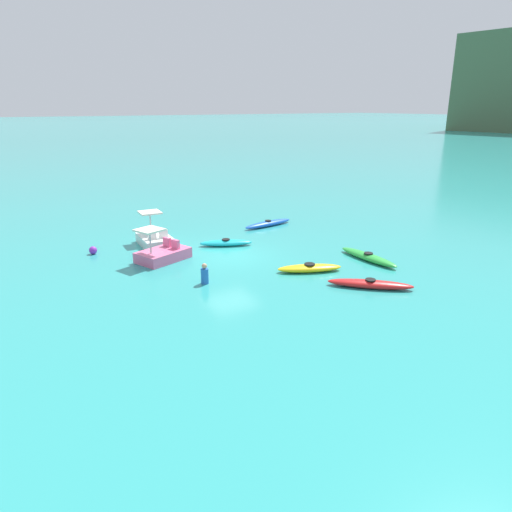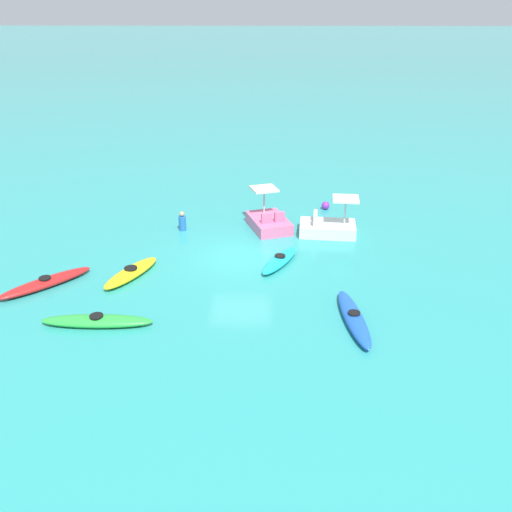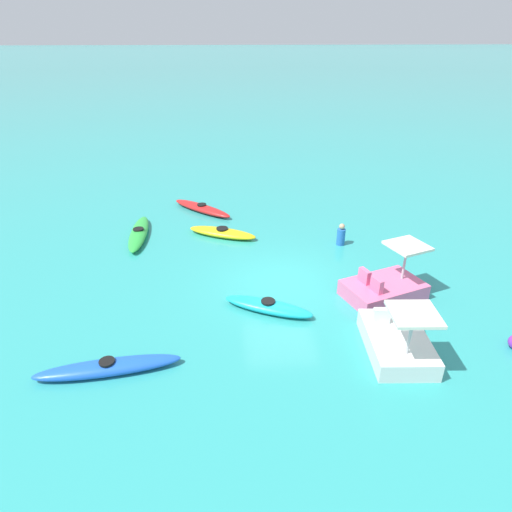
% 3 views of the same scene
% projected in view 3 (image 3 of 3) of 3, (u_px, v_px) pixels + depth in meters
% --- Properties ---
extents(ground_plane, '(600.00, 600.00, 0.00)m').
position_uv_depth(ground_plane, '(281.00, 283.00, 14.44)').
color(ground_plane, teal).
extents(kayak_green, '(3.51, 0.74, 0.37)m').
position_uv_depth(kayak_green, '(139.00, 233.00, 17.62)').
color(kayak_green, green).
rests_on(kayak_green, ground_plane).
extents(kayak_red, '(2.83, 2.95, 0.37)m').
position_uv_depth(kayak_red, '(202.00, 208.00, 20.12)').
color(kayak_red, red).
rests_on(kayak_red, ground_plane).
extents(kayak_yellow, '(1.88, 2.94, 0.37)m').
position_uv_depth(kayak_yellow, '(222.00, 233.00, 17.68)').
color(kayak_yellow, yellow).
rests_on(kayak_yellow, ground_plane).
extents(kayak_blue, '(1.00, 3.56, 0.37)m').
position_uv_depth(kayak_blue, '(108.00, 367.00, 10.58)').
color(kayak_blue, blue).
rests_on(kayak_blue, ground_plane).
extents(kayak_cyan, '(1.78, 2.76, 0.37)m').
position_uv_depth(kayak_cyan, '(268.00, 306.00, 12.92)').
color(kayak_cyan, '#19B7C6').
rests_on(kayak_cyan, ground_plane).
extents(pedal_boat_white, '(2.54, 1.67, 1.68)m').
position_uv_depth(pedal_boat_white, '(397.00, 341.00, 11.22)').
color(pedal_boat_white, white).
rests_on(pedal_boat_white, ground_plane).
extents(pedal_boat_pink, '(2.22, 2.76, 1.68)m').
position_uv_depth(pedal_boat_pink, '(384.00, 287.00, 13.56)').
color(pedal_boat_pink, pink).
rests_on(pedal_boat_pink, ground_plane).
extents(person_near_shore, '(0.45, 0.45, 0.88)m').
position_uv_depth(person_near_shore, '(341.00, 235.00, 16.89)').
color(person_near_shore, blue).
rests_on(person_near_shore, ground_plane).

